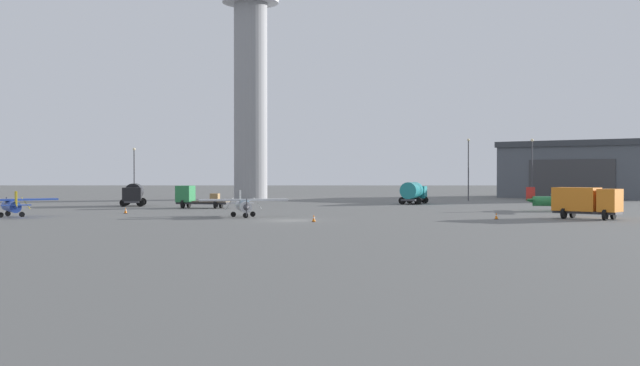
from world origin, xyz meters
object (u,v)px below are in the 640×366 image
(airplane_silver, at_px, (243,205))
(traffic_cone_near_left, at_px, (126,211))
(light_post_west, at_px, (468,164))
(control_tower, at_px, (251,71))
(traffic_cone_mid_apron, at_px, (314,218))
(airplane_blue, at_px, (11,205))
(light_post_north, at_px, (134,169))
(truck_flatbed_green, at_px, (195,197))
(light_post_east, at_px, (532,165))
(truck_box_orange, at_px, (586,201))
(truck_fuel_tanker_black, at_px, (134,194))
(truck_fuel_tanker_teal, at_px, (413,192))
(airplane_green, at_px, (558,200))
(traffic_cone_near_right, at_px, (496,216))

(airplane_silver, distance_m, traffic_cone_near_left, 14.62)
(light_post_west, bearing_deg, control_tower, 167.05)
(airplane_silver, xyz_separation_m, traffic_cone_mid_apron, (7.01, -7.79, -0.88))
(control_tower, xyz_separation_m, traffic_cone_near_left, (-8.94, -45.54, -20.80))
(control_tower, relative_size, light_post_west, 4.26)
(airplane_blue, relative_size, light_post_north, 1.01)
(truck_flatbed_green, height_order, traffic_cone_mid_apron, truck_flatbed_green)
(light_post_east, xyz_separation_m, traffic_cone_mid_apron, (-31.44, -46.20, -5.20))
(truck_box_orange, xyz_separation_m, truck_flatbed_green, (-40.33, 22.48, -0.36))
(light_post_west, bearing_deg, truck_fuel_tanker_black, -157.93)
(truck_box_orange, bearing_deg, truck_fuel_tanker_teal, 149.41)
(airplane_green, xyz_separation_m, light_post_north, (-55.21, 29.93, 3.63))
(airplane_blue, xyz_separation_m, light_post_west, (52.50, 44.88, 4.45))
(light_post_east, distance_m, traffic_cone_near_right, 44.91)
(control_tower, xyz_separation_m, light_post_east, (42.65, -13.49, -15.60))
(truck_flatbed_green, distance_m, light_post_east, 50.42)
(light_post_east, height_order, light_post_north, light_post_east)
(light_post_east, xyz_separation_m, traffic_cone_near_left, (-51.59, -32.06, -5.20))
(truck_fuel_tanker_black, bearing_deg, truck_box_orange, 51.36)
(airplane_green, height_order, truck_flatbed_green, truck_flatbed_green)
(airplane_silver, xyz_separation_m, light_post_east, (38.45, 38.40, 4.32))
(truck_fuel_tanker_black, height_order, light_post_west, light_post_west)
(truck_fuel_tanker_teal, xyz_separation_m, light_post_east, (18.21, 6.50, 3.85))
(truck_fuel_tanker_black, xyz_separation_m, truck_box_orange, (49.23, -28.22, 0.05))
(light_post_north, distance_m, traffic_cone_mid_apron, 57.16)
(airplane_blue, relative_size, light_post_east, 0.88)
(truck_fuel_tanker_black, bearing_deg, light_post_west, 103.25)
(truck_box_orange, bearing_deg, airplane_silver, -145.37)
(airplane_green, relative_size, truck_fuel_tanker_black, 1.49)
(truck_fuel_tanker_teal, distance_m, light_post_west, 16.13)
(control_tower, bearing_deg, traffic_cone_mid_apron, -79.36)
(light_post_north, xyz_separation_m, traffic_cone_near_left, (7.81, -35.50, -4.57))
(truck_fuel_tanker_black, xyz_separation_m, light_post_west, (47.01, 19.06, 4.03))
(airplane_blue, height_order, airplane_silver, airplane_blue)
(airplane_blue, xyz_separation_m, truck_flatbed_green, (14.38, 20.09, 0.11))
(traffic_cone_near_left, bearing_deg, traffic_cone_near_right, -15.27)
(light_post_west, bearing_deg, light_post_north, -177.59)
(truck_fuel_tanker_teal, bearing_deg, traffic_cone_near_left, 147.89)
(control_tower, bearing_deg, truck_flatbed_green, -96.58)
(control_tower, height_order, truck_fuel_tanker_black, control_tower)
(truck_box_orange, bearing_deg, truck_flatbed_green, -168.72)
(light_post_west, bearing_deg, truck_box_orange, -87.31)
(truck_box_orange, bearing_deg, airplane_blue, -142.09)
(airplane_silver, distance_m, light_post_west, 53.51)
(airplane_blue, relative_size, airplane_silver, 0.94)
(truck_fuel_tanker_teal, bearing_deg, light_post_west, -18.83)
(truck_flatbed_green, distance_m, light_post_west, 45.68)
(light_post_west, distance_m, traffic_cone_mid_apron, 56.97)
(control_tower, height_order, traffic_cone_mid_apron, control_tower)
(airplane_green, height_order, truck_fuel_tanker_black, truck_fuel_tanker_black)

